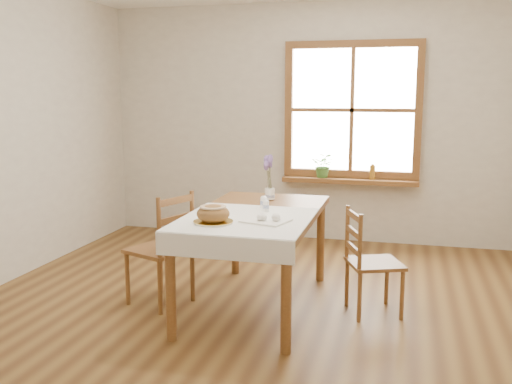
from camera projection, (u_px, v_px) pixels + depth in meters
ground at (246, 320)px, 4.15m from camera, size 5.00×5.00×0.00m
room_walls at (245, 82)px, 3.85m from camera, size 4.60×5.10×2.65m
window at (352, 110)px, 6.12m from camera, size 1.46×0.08×1.46m
window_sill at (349, 181)px, 6.19m from camera, size 1.46×0.20×0.05m
dining_table at (256, 222)px, 4.32m from camera, size 0.90×1.60×0.75m
table_linen at (245, 219)px, 4.01m from camera, size 0.91×0.99×0.01m
chair_left at (159, 248)px, 4.43m from camera, size 0.56×0.55×0.89m
chair_right at (375, 262)px, 4.23m from camera, size 0.50×0.49×0.80m
bread_plate at (213, 222)px, 3.88m from camera, size 0.34×0.34×0.01m
bread_loaf at (213, 212)px, 3.87m from camera, size 0.23×0.23×0.12m
egg_napkin at (266, 221)px, 3.92m from camera, size 0.35×0.32×0.01m
eggs at (266, 216)px, 3.92m from camera, size 0.27×0.26×0.05m
salt_shaker at (266, 206)px, 4.25m from camera, size 0.06×0.06×0.09m
pepper_shaker at (264, 202)px, 4.39m from camera, size 0.06×0.06×0.10m
flower_vase at (270, 195)px, 4.75m from camera, size 0.09×0.09×0.09m
lavender_bouquet at (270, 173)px, 4.72m from camera, size 0.14×0.14×0.27m
potted_plant at (324, 168)px, 6.24m from camera, size 0.27×0.30×0.21m
amber_bottle at (372, 172)px, 6.11m from camera, size 0.07×0.07×0.17m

